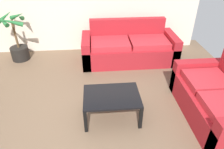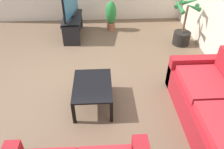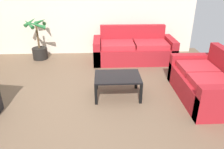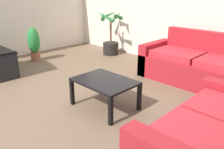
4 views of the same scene
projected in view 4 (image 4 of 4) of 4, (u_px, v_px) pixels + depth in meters
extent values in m
plane|color=brown|center=(57.00, 102.00, 3.58)|extent=(6.60, 6.60, 0.00)
cube|color=beige|center=(169.00, 2.00, 5.11)|extent=(6.00, 0.06, 2.70)
cube|color=maroon|center=(199.00, 73.00, 4.23)|extent=(2.13, 0.90, 0.42)
cube|color=maroon|center=(211.00, 45.00, 4.32)|extent=(1.77, 0.16, 0.48)
cube|color=maroon|center=(155.00, 57.00, 4.83)|extent=(0.18, 0.90, 0.62)
cube|color=#B8272F|center=(177.00, 54.00, 4.39)|extent=(0.84, 0.66, 0.12)
cube|color=maroon|center=(212.00, 149.00, 2.21)|extent=(0.90, 1.62, 0.42)
cube|color=#B8272F|center=(195.00, 137.00, 1.94)|extent=(0.66, 0.59, 0.12)
cube|color=#B8272F|center=(224.00, 111.00, 2.36)|extent=(0.66, 0.59, 0.12)
cube|color=black|center=(7.00, 67.00, 4.36)|extent=(0.06, 0.41, 0.51)
cube|color=black|center=(105.00, 81.00, 3.31)|extent=(0.86, 0.63, 0.03)
cube|color=black|center=(72.00, 92.00, 3.46)|extent=(0.05, 0.05, 0.39)
cube|color=black|center=(111.00, 111.00, 2.93)|extent=(0.05, 0.05, 0.39)
cube|color=black|center=(101.00, 82.00, 3.84)|extent=(0.05, 0.05, 0.39)
cube|color=black|center=(139.00, 97.00, 3.31)|extent=(0.05, 0.05, 0.39)
cylinder|color=black|center=(111.00, 48.00, 6.13)|extent=(0.40, 0.40, 0.31)
cylinder|color=brown|center=(111.00, 30.00, 5.97)|extent=(0.05, 0.05, 0.64)
cone|color=#246C35|center=(117.00, 16.00, 5.73)|extent=(0.16, 0.41, 0.24)
cone|color=#246C35|center=(118.00, 15.00, 5.90)|extent=(0.39, 0.25, 0.23)
cone|color=#246C35|center=(109.00, 15.00, 6.03)|extent=(0.31, 0.40, 0.24)
cone|color=#246C35|center=(103.00, 16.00, 5.84)|extent=(0.36, 0.35, 0.24)
cone|color=#246C35|center=(105.00, 16.00, 5.64)|extent=(0.51, 0.22, 0.27)
cylinder|color=brown|center=(35.00, 56.00, 5.62)|extent=(0.22, 0.22, 0.21)
ellipsoid|color=#237733|center=(34.00, 41.00, 5.48)|extent=(0.28, 0.28, 0.61)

